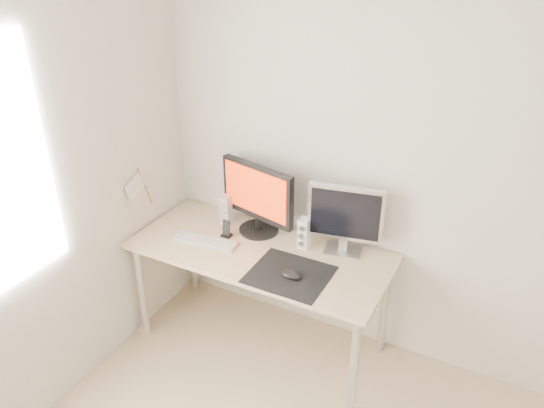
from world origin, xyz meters
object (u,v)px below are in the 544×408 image
(second_monitor, at_px, (345,217))
(keyboard, at_px, (205,241))
(phone_dock, at_px, (226,231))
(mouse, at_px, (290,275))
(speaker_left, at_px, (226,210))
(speaker_right, at_px, (304,233))
(desk, at_px, (260,260))
(main_monitor, at_px, (257,197))

(second_monitor, bearing_deg, keyboard, -159.38)
(keyboard, xyz_separation_m, phone_dock, (0.08, 0.12, 0.03))
(mouse, xyz_separation_m, speaker_left, (-0.65, 0.37, 0.08))
(second_monitor, distance_m, keyboard, 0.89)
(speaker_right, distance_m, keyboard, 0.63)
(mouse, xyz_separation_m, second_monitor, (0.16, 0.40, 0.22))
(desk, distance_m, second_monitor, 0.60)
(main_monitor, distance_m, speaker_right, 0.38)
(desk, height_order, main_monitor, main_monitor)
(mouse, bearing_deg, phone_dock, 158.34)
(keyboard, bearing_deg, speaker_left, 91.39)
(mouse, distance_m, speaker_left, 0.75)
(main_monitor, bearing_deg, mouse, -41.76)
(keyboard, bearing_deg, desk, 13.46)
(keyboard, height_order, phone_dock, phone_dock)
(desk, distance_m, speaker_left, 0.44)
(main_monitor, distance_m, phone_dock, 0.30)
(main_monitor, relative_size, second_monitor, 1.21)
(mouse, bearing_deg, speaker_left, 150.61)
(second_monitor, relative_size, speaker_right, 2.25)
(speaker_left, xyz_separation_m, phone_dock, (0.09, -0.14, -0.07))
(speaker_right, bearing_deg, mouse, -78.29)
(speaker_left, relative_size, speaker_right, 1.00)
(mouse, height_order, speaker_left, speaker_left)
(mouse, relative_size, desk, 0.07)
(desk, bearing_deg, phone_dock, 171.26)
(main_monitor, height_order, second_monitor, main_monitor)
(mouse, relative_size, main_monitor, 0.21)
(mouse, distance_m, keyboard, 0.65)
(mouse, xyz_separation_m, phone_dock, (-0.56, 0.22, 0.01))
(second_monitor, bearing_deg, speaker_right, -163.18)
(desk, xyz_separation_m, phone_dock, (-0.27, 0.04, 0.11))
(main_monitor, height_order, phone_dock, main_monitor)
(desk, relative_size, main_monitor, 2.93)
(main_monitor, bearing_deg, phone_dock, -135.73)
(keyboard, relative_size, phone_dock, 3.81)
(mouse, bearing_deg, main_monitor, 138.24)
(mouse, distance_m, desk, 0.36)
(second_monitor, distance_m, phone_dock, 0.77)
(main_monitor, xyz_separation_m, keyboard, (-0.23, -0.27, -0.25))
(phone_dock, bearing_deg, main_monitor, 44.27)
(mouse, height_order, keyboard, mouse)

